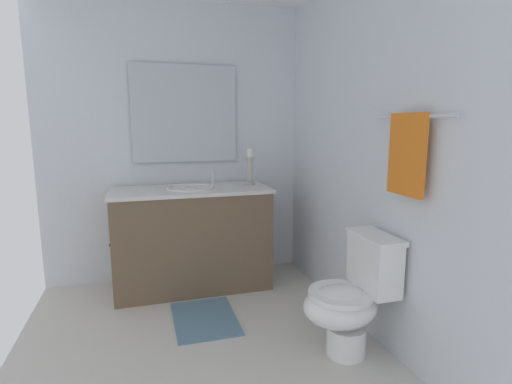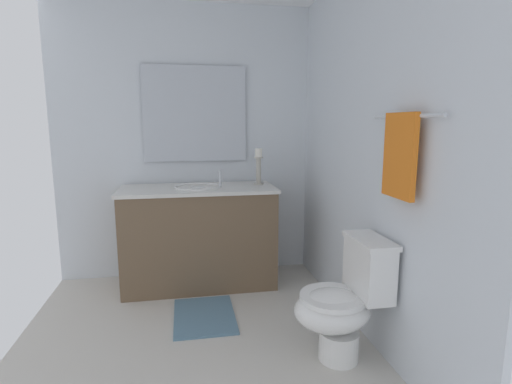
{
  "view_description": "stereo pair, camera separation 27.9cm",
  "coord_description": "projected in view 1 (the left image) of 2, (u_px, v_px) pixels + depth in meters",
  "views": [
    {
      "loc": [
        2.35,
        -0.31,
        1.41
      ],
      "look_at": [
        -0.29,
        0.47,
        0.93
      ],
      "focal_mm": 27.63,
      "sensor_mm": 36.0,
      "label": 1
    },
    {
      "loc": [
        2.42,
        -0.04,
        1.41
      ],
      "look_at": [
        -0.29,
        0.47,
        0.93
      ],
      "focal_mm": 27.63,
      "sensor_mm": 36.0,
      "label": 2
    }
  ],
  "objects": [
    {
      "name": "floor",
      "position": [
        200.0,
        345.0,
        2.55
      ],
      "size": [
        2.52,
        2.3,
        0.02
      ],
      "primitive_type": "cube",
      "color": "beige",
      "rests_on": "ground"
    },
    {
      "name": "towel_near_vanity",
      "position": [
        407.0,
        155.0,
        2.13
      ],
      "size": [
        0.28,
        0.03,
        0.44
      ],
      "primitive_type": "cube",
      "color": "orange",
      "rests_on": "towel_bar"
    },
    {
      "name": "sink_basin",
      "position": [
        191.0,
        193.0,
        3.31
      ],
      "size": [
        0.4,
        0.4,
        0.24
      ],
      "color": "white",
      "rests_on": "vanity_cabinet"
    },
    {
      "name": "toilet",
      "position": [
        350.0,
        298.0,
        2.38
      ],
      "size": [
        0.39,
        0.54,
        0.75
      ],
      "color": "white",
      "rests_on": "ground"
    },
    {
      "name": "candle_holder_tall",
      "position": [
        250.0,
        165.0,
        3.5
      ],
      "size": [
        0.09,
        0.09,
        0.32
      ],
      "color": "#B7B2A5",
      "rests_on": "vanity_cabinet"
    },
    {
      "name": "towel_bar",
      "position": [
        412.0,
        117.0,
        2.1
      ],
      "size": [
        0.63,
        0.02,
        0.02
      ],
      "primitive_type": "cylinder",
      "rotation": [
        0.0,
        1.57,
        0.0
      ],
      "color": "silver"
    },
    {
      "name": "bath_mat",
      "position": [
        205.0,
        318.0,
        2.86
      ],
      "size": [
        0.6,
        0.44,
        0.02
      ],
      "primitive_type": "cube",
      "color": "slate",
      "rests_on": "ground"
    },
    {
      "name": "wall_back",
      "position": [
        365.0,
        151.0,
        2.66
      ],
      "size": [
        2.52,
        0.04,
        2.45
      ],
      "primitive_type": "cube",
      "color": "silver",
      "rests_on": "ground"
    },
    {
      "name": "mirror",
      "position": [
        185.0,
        114.0,
        3.46
      ],
      "size": [
        0.02,
        0.92,
        0.84
      ],
      "primitive_type": "cube",
      "color": "silver"
    },
    {
      "name": "wall_left",
      "position": [
        176.0,
        144.0,
        3.53
      ],
      "size": [
        0.04,
        2.3,
        2.45
      ],
      "primitive_type": "cube",
      "color": "silver",
      "rests_on": "ground"
    },
    {
      "name": "vanity_cabinet",
      "position": [
        192.0,
        238.0,
        3.38
      ],
      "size": [
        0.58,
        1.32,
        0.87
      ],
      "color": "brown",
      "rests_on": "ground"
    }
  ]
}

